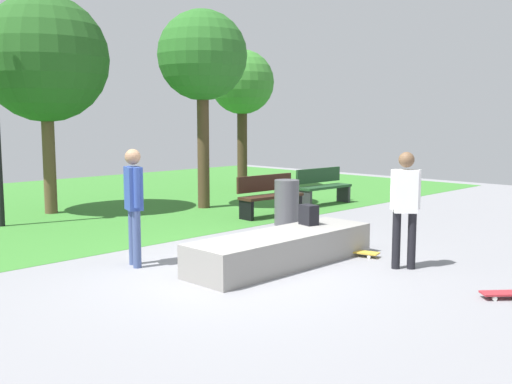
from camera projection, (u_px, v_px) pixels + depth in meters
ground_plane at (231, 274)px, 8.29m from camera, size 28.00×28.00×0.00m
concrete_ledge at (282, 249)px, 8.81m from camera, size 3.20×0.92×0.48m
backpack_on_ledge at (309, 215)px, 9.45m from camera, size 0.25×0.31×0.32m
skater_performing_trick at (405, 201)px, 8.48m from camera, size 0.36×0.37×1.69m
skater_watching at (134, 198)px, 8.63m from camera, size 0.29×0.41×1.73m
skateboard_by_ledge at (354, 251)px, 9.42m from camera, size 0.40×0.82×0.08m
park_bench_far_left at (323, 186)px, 14.99m from camera, size 1.62×0.54×0.91m
park_bench_near_path at (269, 195)px, 13.19m from camera, size 1.63×0.57×0.91m
tree_young_birch at (45, 59)px, 13.21m from camera, size 2.82×2.82×4.90m
tree_broad_elm at (242, 84)px, 18.21m from camera, size 1.97×1.97×4.26m
tree_slender_maple at (202, 57)px, 14.04m from camera, size 2.13×2.13×4.71m
trash_bin at (287, 203)px, 12.08m from camera, size 0.50×0.50×0.93m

